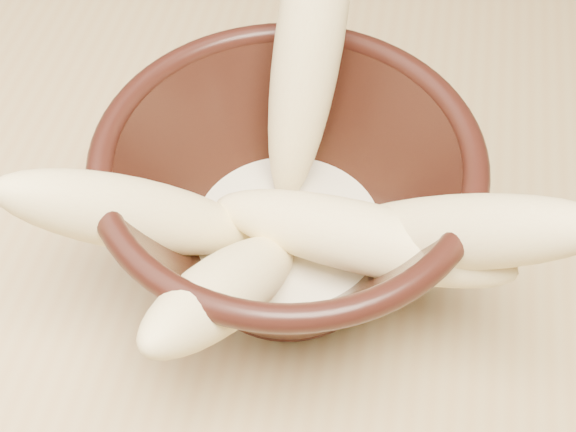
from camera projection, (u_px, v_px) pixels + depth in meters
name	position (u px, v px, depth m)	size (l,w,h in m)	color
table	(315.00, 219.00, 0.60)	(1.20, 0.80, 0.75)	tan
bowl	(288.00, 205.00, 0.43)	(0.20, 0.20, 0.11)	black
milk_puddle	(288.00, 235.00, 0.45)	(0.11, 0.11, 0.02)	beige
banana_upright	(309.00, 40.00, 0.42)	(0.04, 0.04, 0.18)	#F0D28E
banana_left	(136.00, 214.00, 0.40)	(0.04, 0.04, 0.15)	#F0D28E
banana_right	(448.00, 233.00, 0.39)	(0.04, 0.04, 0.16)	#F0D28E
banana_across	(357.00, 236.00, 0.41)	(0.04, 0.04, 0.16)	#F0D28E
banana_front	(225.00, 291.00, 0.38)	(0.04, 0.04, 0.14)	#F0D28E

